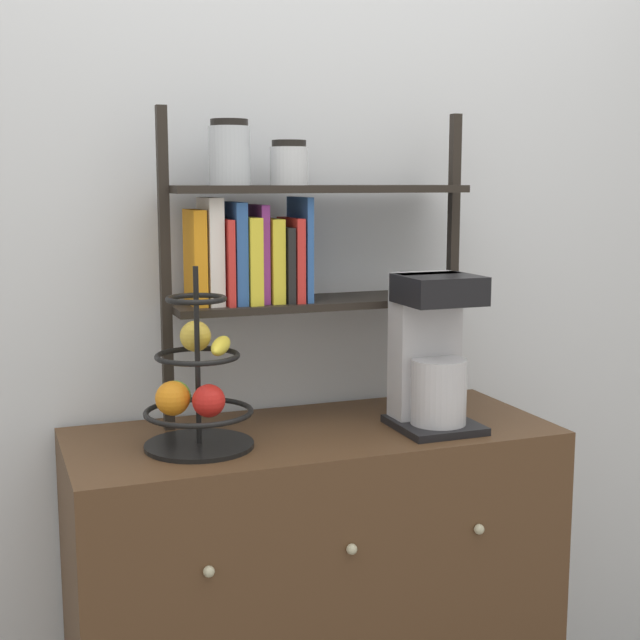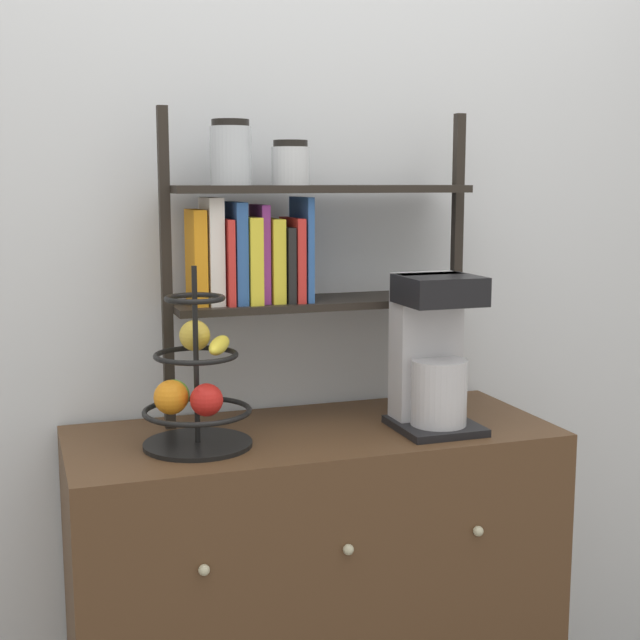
# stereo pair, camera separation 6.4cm
# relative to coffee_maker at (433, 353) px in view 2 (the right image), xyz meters

# --- Properties ---
(wall_back) EXTENTS (7.00, 0.05, 2.60)m
(wall_back) POSITION_rel_coffee_maker_xyz_m (-0.28, 0.35, 0.21)
(wall_back) COLOR silver
(wall_back) RESTS_ON ground_plane
(sideboard) EXTENTS (1.15, 0.49, 0.91)m
(sideboard) POSITION_rel_coffee_maker_xyz_m (-0.28, 0.07, -0.64)
(sideboard) COLOR #4C331E
(sideboard) RESTS_ON ground_plane
(coffee_maker) EXTENTS (0.19, 0.21, 0.37)m
(coffee_maker) POSITION_rel_coffee_maker_xyz_m (0.00, 0.00, 0.00)
(coffee_maker) COLOR black
(coffee_maker) RESTS_ON sideboard
(fruit_stand) EXTENTS (0.24, 0.24, 0.40)m
(fruit_stand) POSITION_rel_coffee_maker_xyz_m (-0.57, 0.03, -0.05)
(fruit_stand) COLOR black
(fruit_stand) RESTS_ON sideboard
(shelf_hutch) EXTENTS (0.78, 0.20, 0.76)m
(shelf_hutch) POSITION_rel_coffee_maker_xyz_m (-0.32, 0.20, 0.26)
(shelf_hutch) COLOR black
(shelf_hutch) RESTS_ON sideboard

